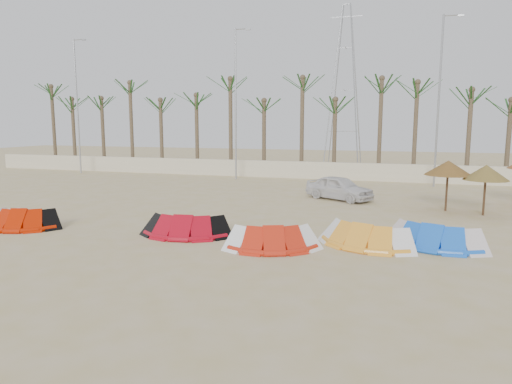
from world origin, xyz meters
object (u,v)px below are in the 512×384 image
(kite_red_right, at_px, (275,236))
(kite_orange, at_px, (365,233))
(kite_red_left, at_px, (27,218))
(car, at_px, (339,188))
(kite_blue, at_px, (433,234))
(kite_red_mid, at_px, (189,224))
(parasol_mid, at_px, (486,173))
(parasol_left, at_px, (448,168))

(kite_red_right, height_order, kite_orange, same)
(kite_red_left, relative_size, car, 0.85)
(kite_blue, height_order, car, car)
(kite_red_mid, relative_size, parasol_mid, 1.51)
(kite_blue, xyz_separation_m, parasol_left, (1.00, 6.92, 1.67))
(kite_blue, distance_m, parasol_mid, 6.97)
(kite_red_mid, xyz_separation_m, car, (4.39, 9.80, 0.24))
(kite_red_mid, xyz_separation_m, parasol_left, (9.72, 8.02, 1.67))
(kite_blue, bearing_deg, kite_orange, -164.86)
(parasol_mid, xyz_separation_m, car, (-6.88, 2.40, -1.31))
(kite_orange, bearing_deg, car, 102.69)
(kite_red_left, xyz_separation_m, parasol_left, (16.47, 8.93, 1.67))
(kite_red_mid, relative_size, parasol_left, 1.44)
(kite_red_mid, height_order, kite_blue, same)
(kite_red_right, bearing_deg, parasol_mid, 46.77)
(kite_orange, height_order, parasol_mid, parasol_mid)
(kite_orange, xyz_separation_m, parasol_left, (3.24, 7.53, 1.67))
(kite_red_mid, distance_m, kite_orange, 6.50)
(kite_red_mid, relative_size, car, 0.90)
(kite_red_right, height_order, parasol_mid, parasol_mid)
(kite_red_left, distance_m, kite_red_mid, 6.82)
(kite_red_mid, relative_size, kite_orange, 0.96)
(kite_red_mid, distance_m, kite_blue, 8.79)
(kite_red_mid, bearing_deg, car, 65.87)
(parasol_left, bearing_deg, kite_red_left, -151.54)
(kite_red_right, distance_m, parasol_mid, 11.32)
(kite_red_mid, distance_m, parasol_mid, 13.57)
(kite_red_right, bearing_deg, kite_orange, 23.70)
(parasol_left, bearing_deg, kite_blue, -98.25)
(kite_red_left, relative_size, parasol_left, 1.35)
(kite_orange, relative_size, car, 0.95)
(parasol_left, distance_m, parasol_mid, 1.67)
(parasol_left, bearing_deg, parasol_mid, -22.07)
(car, bearing_deg, kite_red_mid, -174.62)
(kite_red_right, distance_m, kite_orange, 3.16)
(kite_blue, distance_m, car, 9.72)
(kite_red_right, distance_m, parasol_left, 10.85)
(parasol_left, bearing_deg, car, 161.59)
(kite_blue, relative_size, parasol_left, 1.50)
(kite_red_left, distance_m, kite_red_right, 10.34)
(kite_orange, distance_m, car, 9.54)
(kite_red_mid, distance_m, kite_red_right, 3.67)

